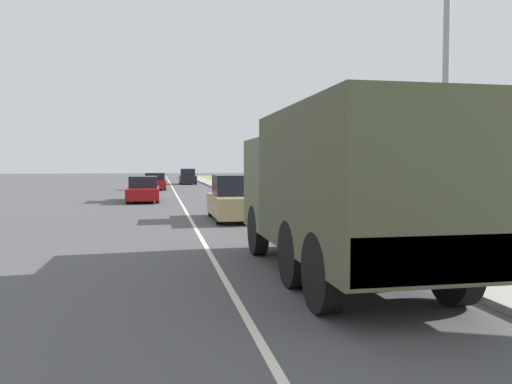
{
  "coord_description": "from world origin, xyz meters",
  "views": [
    {
      "loc": [
        -1.15,
        3.72,
        2.1
      ],
      "look_at": [
        0.85,
        14.05,
        1.52
      ],
      "focal_mm": 35.0,
      "sensor_mm": 36.0,
      "label": 1
    }
  ],
  "objects_px": {
    "car_nearest_ahead": "(235,200)",
    "car_third_ahead": "(155,182)",
    "car_second_ahead": "(143,190)",
    "car_fourth_ahead": "(188,177)",
    "lamp_post": "(438,36)",
    "military_truck": "(339,185)"
  },
  "relations": [
    {
      "from": "car_nearest_ahead",
      "to": "car_third_ahead",
      "type": "bearing_deg",
      "value": 97.58
    },
    {
      "from": "car_third_ahead",
      "to": "lamp_post",
      "type": "height_order",
      "value": "lamp_post"
    },
    {
      "from": "lamp_post",
      "to": "car_second_ahead",
      "type": "bearing_deg",
      "value": 108.65
    },
    {
      "from": "military_truck",
      "to": "car_fourth_ahead",
      "type": "height_order",
      "value": "military_truck"
    },
    {
      "from": "car_second_ahead",
      "to": "car_fourth_ahead",
      "type": "distance_m",
      "value": 25.45
    },
    {
      "from": "car_nearest_ahead",
      "to": "car_third_ahead",
      "type": "distance_m",
      "value": 24.18
    },
    {
      "from": "car_nearest_ahead",
      "to": "car_second_ahead",
      "type": "xyz_separation_m",
      "value": [
        -3.72,
        10.45,
        -0.1
      ]
    },
    {
      "from": "lamp_post",
      "to": "car_third_ahead",
      "type": "bearing_deg",
      "value": 100.41
    },
    {
      "from": "car_second_ahead",
      "to": "lamp_post",
      "type": "relative_size",
      "value": 0.6
    },
    {
      "from": "military_truck",
      "to": "car_third_ahead",
      "type": "height_order",
      "value": "military_truck"
    },
    {
      "from": "military_truck",
      "to": "car_nearest_ahead",
      "type": "distance_m",
      "value": 10.02
    },
    {
      "from": "car_second_ahead",
      "to": "lamp_post",
      "type": "height_order",
      "value": "lamp_post"
    },
    {
      "from": "military_truck",
      "to": "car_third_ahead",
      "type": "distance_m",
      "value": 34.14
    },
    {
      "from": "car_nearest_ahead",
      "to": "military_truck",
      "type": "bearing_deg",
      "value": -87.31
    },
    {
      "from": "military_truck",
      "to": "car_second_ahead",
      "type": "height_order",
      "value": "military_truck"
    },
    {
      "from": "car_fourth_ahead",
      "to": "lamp_post",
      "type": "relative_size",
      "value": 0.57
    },
    {
      "from": "car_nearest_ahead",
      "to": "car_second_ahead",
      "type": "height_order",
      "value": "car_nearest_ahead"
    },
    {
      "from": "car_fourth_ahead",
      "to": "car_second_ahead",
      "type": "bearing_deg",
      "value": -98.81
    },
    {
      "from": "military_truck",
      "to": "lamp_post",
      "type": "distance_m",
      "value": 3.98
    },
    {
      "from": "car_second_ahead",
      "to": "car_third_ahead",
      "type": "bearing_deg",
      "value": 87.74
    },
    {
      "from": "car_third_ahead",
      "to": "car_fourth_ahead",
      "type": "xyz_separation_m",
      "value": [
        3.37,
        11.64,
        0.1
      ]
    },
    {
      "from": "car_second_ahead",
      "to": "lamp_post",
      "type": "xyz_separation_m",
      "value": [
        6.62,
        -19.63,
        4.11
      ]
    }
  ]
}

